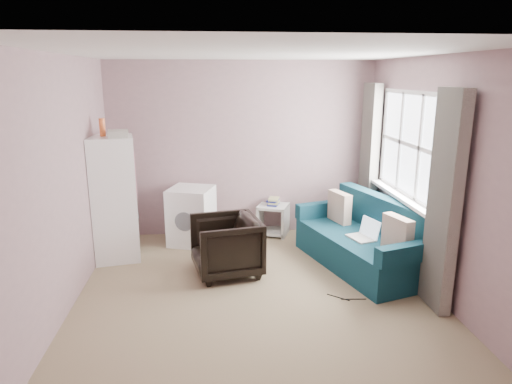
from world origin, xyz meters
TOP-DOWN VIEW (x-y plane):
  - room at (0.02, 0.01)m, footprint 3.84×4.24m
  - armchair at (-0.30, 0.63)m, footprint 0.83×0.86m
  - fridge at (-1.67, 1.25)m, footprint 0.64×0.63m
  - washing_machine at (-0.74, 1.70)m, footprint 0.71×0.71m
  - side_table at (0.44, 1.93)m, footprint 0.53×0.53m
  - sofa at (1.41, 0.70)m, footprint 1.36×2.04m
  - window_dressing at (1.78, 0.70)m, footprint 0.17×2.62m
  - floor_cables at (0.93, -0.14)m, footprint 0.39×0.18m

SIDE VIEW (x-z plane):
  - floor_cables at x=0.93m, z-range 0.00..0.01m
  - side_table at x=0.44m, z-range -0.02..0.55m
  - sofa at x=1.41m, z-range -0.11..0.72m
  - armchair at x=-0.30m, z-range 0.00..0.76m
  - washing_machine at x=-0.74m, z-range 0.02..0.81m
  - fridge at x=-1.67m, z-range -0.10..1.69m
  - window_dressing at x=1.78m, z-range 0.02..2.20m
  - room at x=0.02m, z-range -0.02..2.52m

